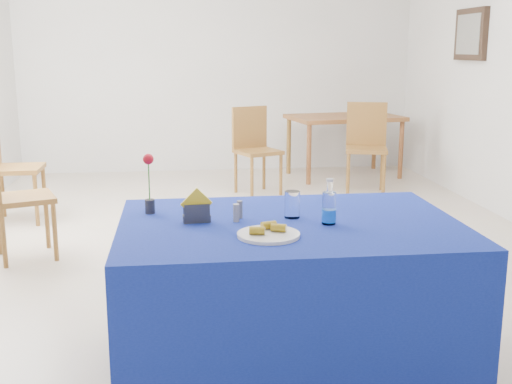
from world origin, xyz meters
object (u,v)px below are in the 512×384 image
plate (268,235)px  chair_win_b (6,160)px  water_bottle (329,209)px  blue_table (289,297)px  chair_win_a (11,189)px  chair_bg_right (366,141)px  chair_bg_left (254,144)px  oak_table (344,122)px

plate → chair_win_b: 3.83m
water_bottle → chair_win_b: (-2.24, 3.13, -0.26)m
plate → chair_win_b: size_ratio=0.28×
blue_table → chair_win_a: bearing=132.1°
water_bottle → chair_bg_right: (1.37, 3.98, -0.26)m
blue_table → chair_win_a: size_ratio=1.71×
plate → blue_table: (0.13, 0.23, -0.39)m
chair_bg_right → chair_win_a: bearing=-134.3°
chair_win_a → plate: bearing=-163.0°
plate → chair_bg_left: size_ratio=0.29×
chair_win_a → blue_table: bearing=-157.7°
chair_bg_left → chair_bg_right: 1.23m
blue_table → chair_bg_left: 4.04m
chair_bg_left → chair_win_a: size_ratio=1.01×
chair_bg_left → chair_win_b: size_ratio=0.95×
oak_table → chair_win_a: 4.36m
chair_win_a → water_bottle: bearing=-155.8°
water_bottle → chair_win_a: bearing=133.9°
chair_win_b → plate: bearing=-150.1°
oak_table → chair_bg_left: (-1.22, -0.79, -0.13)m
plate → chair_bg_right: (1.68, 4.15, -0.20)m
oak_table → chair_bg_left: size_ratio=1.53×
blue_table → plate: bearing=-120.4°
water_bottle → chair_bg_left: (0.14, 4.08, -0.29)m
oak_table → water_bottle: bearing=-105.6°
oak_table → chair_win_a: bearing=-138.8°
plate → chair_bg_right: chair_bg_right is taller
chair_win_a → chair_win_b: chair_win_b is taller
chair_bg_right → plate: bearing=-97.3°
oak_table → chair_bg_right: size_ratio=1.46×
chair_bg_left → chair_bg_right: size_ratio=0.96×
blue_table → chair_win_b: size_ratio=1.61×
chair_bg_right → chair_win_a: size_ratio=1.05×
blue_table → water_bottle: bearing=-18.9°
water_bottle → chair_win_b: bearing=125.6°
chair_bg_right → oak_table: bearing=105.7°
chair_bg_right → chair_win_a: chair_bg_right is taller
chair_bg_left → chair_win_a: chair_bg_left is taller
blue_table → chair_bg_left: (0.31, 4.02, 0.16)m
oak_table → chair_bg_right: chair_bg_right is taller
blue_table → water_bottle: size_ratio=7.44×
blue_table → chair_win_a: chair_win_a is taller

